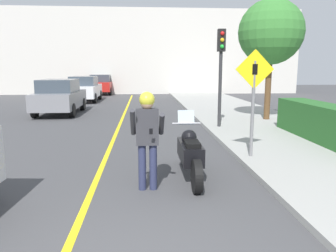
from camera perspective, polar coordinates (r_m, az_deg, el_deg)
name	(u,v)px	position (r m, az deg, el deg)	size (l,w,h in m)	color
sidewalk_curb	(334,161)	(8.63, 27.00, -5.46)	(4.40, 44.00, 0.12)	#9E9E99
road_center_line	(110,147)	(9.40, -10.04, -3.65)	(0.12, 36.00, 0.01)	yellow
building_backdrop	(139,52)	(29.12, -5.08, 12.74)	(28.00, 1.20, 7.21)	beige
motorcycle	(190,153)	(6.68, 3.84, -4.71)	(0.62, 2.36, 1.29)	black
person_biker	(147,130)	(5.84, -3.63, -0.73)	(0.59, 0.49, 1.79)	#282D4C
crossing_sign	(254,93)	(7.90, 14.67, 5.56)	(0.91, 0.08, 2.51)	slate
traffic_light	(221,59)	(11.86, 9.20, 11.39)	(0.26, 0.30, 3.42)	#2D2D30
hedge_row	(328,124)	(10.38, 26.11, 0.34)	(0.90, 4.98, 1.04)	#286028
street_tree	(271,33)	(14.14, 17.48, 15.27)	(2.58, 2.58, 4.79)	brown
parked_car_grey	(60,96)	(16.80, -18.33, 4.92)	(1.88, 4.20, 1.68)	black
parked_car_white	(84,89)	(22.81, -14.34, 6.32)	(1.88, 4.20, 1.68)	black
parked_car_red	(101,84)	(28.87, -11.51, 7.14)	(1.88, 4.20, 1.68)	black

